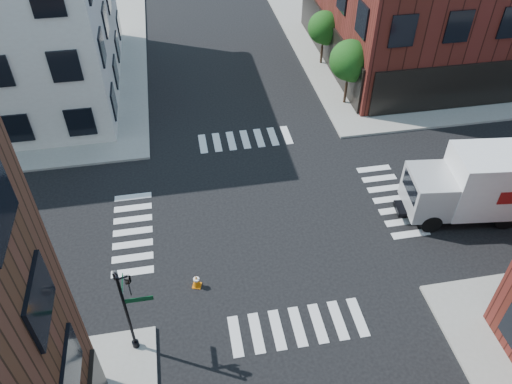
{
  "coord_description": "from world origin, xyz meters",
  "views": [
    {
      "loc": [
        -3.92,
        -18.67,
        18.5
      ],
      "look_at": [
        -0.72,
        -0.88,
        2.5
      ],
      "focal_mm": 35.0,
      "sensor_mm": 36.0,
      "label": 1
    }
  ],
  "objects": [
    {
      "name": "sidewalk_ne",
      "position": [
        21.0,
        21.0,
        0.07
      ],
      "size": [
        30.0,
        30.0,
        0.15
      ],
      "primitive_type": "cube",
      "color": "gray",
      "rests_on": "ground"
    },
    {
      "name": "signal_pole",
      "position": [
        -6.72,
        -6.68,
        2.86
      ],
      "size": [
        1.29,
        1.24,
        4.6
      ],
      "color": "black",
      "rests_on": "ground"
    },
    {
      "name": "tree_far",
      "position": [
        7.56,
        15.98,
        2.87
      ],
      "size": [
        2.43,
        2.43,
        4.07
      ],
      "color": "black",
      "rests_on": "ground"
    },
    {
      "name": "box_truck",
      "position": [
        11.44,
        -1.86,
        2.03
      ],
      "size": [
        8.81,
        3.55,
        3.9
      ],
      "rotation": [
        0.0,
        0.0,
        -0.12
      ],
      "color": "silver",
      "rests_on": "ground"
    },
    {
      "name": "tree_near",
      "position": [
        7.56,
        9.98,
        3.16
      ],
      "size": [
        2.69,
        2.69,
        4.49
      ],
      "color": "black",
      "rests_on": "ground"
    },
    {
      "name": "ground",
      "position": [
        0.0,
        0.0,
        0.0
      ],
      "size": [
        120.0,
        120.0,
        0.0
      ],
      "primitive_type": "plane",
      "color": "black",
      "rests_on": "ground"
    },
    {
      "name": "traffic_cone",
      "position": [
        -4.06,
        -4.05,
        0.35
      ],
      "size": [
        0.5,
        0.5,
        0.73
      ],
      "rotation": [
        0.0,
        0.0,
        -0.31
      ],
      "color": "#CA6608",
      "rests_on": "ground"
    }
  ]
}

